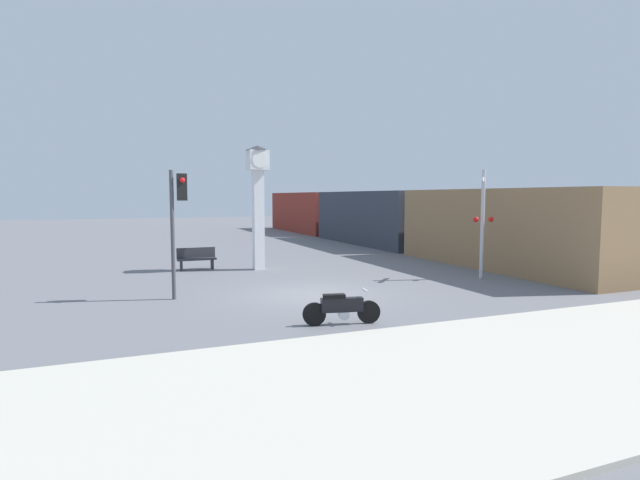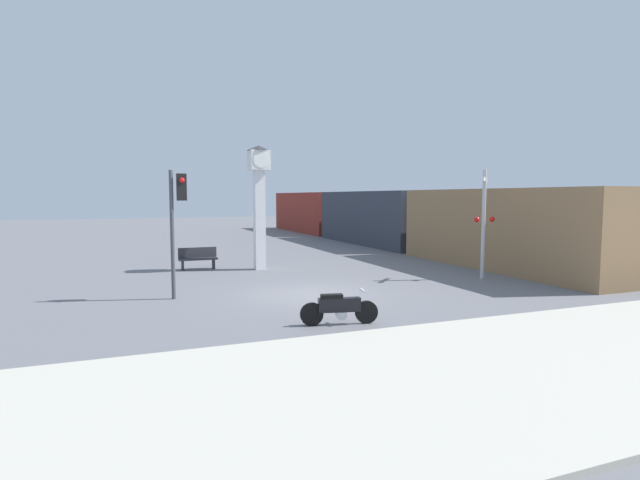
% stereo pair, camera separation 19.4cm
% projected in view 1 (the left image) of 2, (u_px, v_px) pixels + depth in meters
% --- Properties ---
extents(ground_plane, '(120.00, 120.00, 0.00)m').
position_uv_depth(ground_plane, '(310.00, 294.00, 15.75)').
color(ground_plane, slate).
extents(sidewalk_strip, '(36.00, 6.00, 0.10)m').
position_uv_depth(sidewalk_strip, '(472.00, 373.00, 8.55)').
color(sidewalk_strip, '#BCB7A8').
rests_on(sidewalk_strip, ground_plane).
extents(motorcycle, '(1.88, 0.57, 0.84)m').
position_uv_depth(motorcycle, '(342.00, 308.00, 11.98)').
color(motorcycle, black).
rests_on(motorcycle, ground_plane).
extents(clock_tower, '(0.98, 0.98, 5.19)m').
position_uv_depth(clock_tower, '(258.00, 189.00, 20.78)').
color(clock_tower, white).
rests_on(clock_tower, ground_plane).
extents(freight_train, '(2.80, 35.71, 3.40)m').
position_uv_depth(freight_train, '(371.00, 218.00, 32.55)').
color(freight_train, olive).
rests_on(freight_train, ground_plane).
extents(traffic_light, '(0.50, 0.35, 3.86)m').
position_uv_depth(traffic_light, '(177.00, 210.00, 14.79)').
color(traffic_light, '#47474C').
rests_on(traffic_light, ground_plane).
extents(railroad_crossing_signal, '(0.90, 0.82, 4.06)m').
position_uv_depth(railroad_crossing_signal, '(483.00, 220.00, 18.54)').
color(railroad_crossing_signal, '#B7B7BC').
rests_on(railroad_crossing_signal, ground_plane).
extents(bench, '(1.60, 0.44, 0.92)m').
position_uv_depth(bench, '(197.00, 258.00, 21.02)').
color(bench, '#2D2D33').
rests_on(bench, ground_plane).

